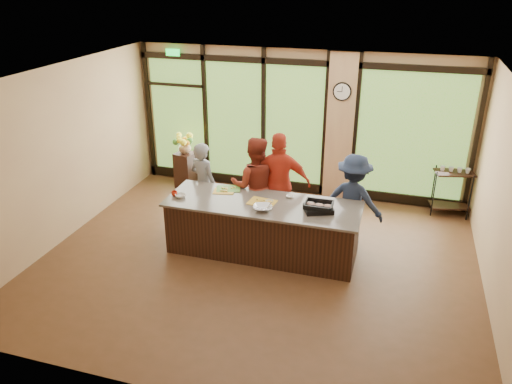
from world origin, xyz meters
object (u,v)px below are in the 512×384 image
Objects in this scene: cook_left at (204,184)px; island_base at (263,229)px; roasting_pan at (318,209)px; flower_stand at (186,170)px; bar_cart at (452,186)px; cook_right at (353,200)px.

island_base is at bearing 174.57° from cook_left.
cook_left reaches higher than roasting_pan.
flower_stand is (-2.38, 2.21, -0.05)m from island_base.
flower_stand is (-1.06, 1.52, -0.41)m from cook_left.
roasting_pan is at bearing -21.95° from flower_stand.
cook_right is at bearing -148.47° from bar_cart.
island_base is at bearing 40.98° from cook_right.
island_base is at bearing -154.96° from bar_cart.
roasting_pan reaches higher than flower_stand.
cook_right reaches higher than island_base.
cook_left is at bearing -42.99° from flower_stand.
flower_stand is at bearing 137.12° from island_base.
flower_stand is at bearing -33.36° from cook_left.
cook_left is (-1.32, 0.68, 0.36)m from island_base.
island_base is at bearing -30.58° from flower_stand.
cook_left is 1.90m from flower_stand.
cook_left is 3.70× the size of roasting_pan.
cook_right is 4.06m from flower_stand.
bar_cart is (4.42, 1.77, -0.22)m from cook_left.
cook_right reaches higher than bar_cart.
island_base is 3.25m from flower_stand.
cook_right is 1.67× the size of bar_cart.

